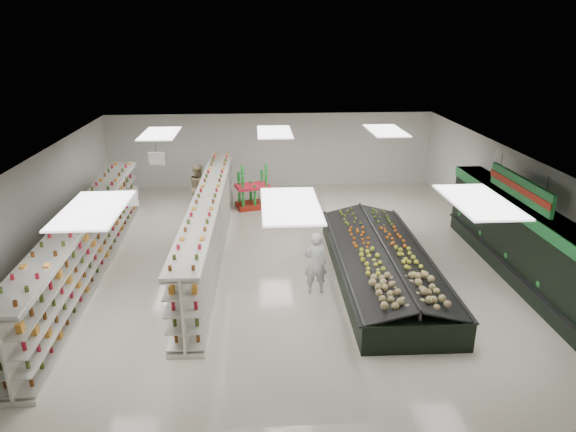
{
  "coord_description": "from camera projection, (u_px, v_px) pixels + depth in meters",
  "views": [
    {
      "loc": [
        -0.71,
        -14.0,
        6.6
      ],
      "look_at": [
        0.24,
        0.4,
        1.31
      ],
      "focal_mm": 32.0,
      "sensor_mm": 36.0,
      "label": 1
    }
  ],
  "objects": [
    {
      "name": "ceiling",
      "position": [
        280.0,
        158.0,
        14.33
      ],
      "size": [
        14.0,
        16.0,
        0.02
      ],
      "primitive_type": "cube",
      "color": "white",
      "rests_on": "wall_back"
    },
    {
      "name": "produce_island",
      "position": [
        382.0,
        263.0,
        14.21
      ],
      "size": [
        2.7,
        7.19,
        1.07
      ],
      "rotation": [
        0.0,
        0.0,
        -0.02
      ],
      "color": "black",
      "rests_on": "floor"
    },
    {
      "name": "wall_right",
      "position": [
        514.0,
        206.0,
        15.32
      ],
      "size": [
        0.02,
        16.0,
        3.2
      ],
      "primitive_type": "cube",
      "color": "silver",
      "rests_on": "floor"
    },
    {
      "name": "wall_front",
      "position": [
        310.0,
        397.0,
        7.39
      ],
      "size": [
        14.0,
        0.02,
        3.2
      ],
      "primitive_type": "cube",
      "color": "silver",
      "rests_on": "floor"
    },
    {
      "name": "wall_left",
      "position": [
        33.0,
        217.0,
        14.45
      ],
      "size": [
        0.02,
        16.0,
        3.2
      ],
      "primitive_type": "cube",
      "color": "silver",
      "rests_on": "floor"
    },
    {
      "name": "hortifruti_banner",
      "position": [
        520.0,
        188.0,
        13.5
      ],
      "size": [
        0.12,
        3.2,
        0.95
      ],
      "color": "#207836",
      "rests_on": "ceiling"
    },
    {
      "name": "gondola_center",
      "position": [
        210.0,
        227.0,
        15.75
      ],
      "size": [
        1.09,
        11.03,
        1.91
      ],
      "rotation": [
        0.0,
        0.0,
        -0.02
      ],
      "color": "white",
      "rests_on": "floor"
    },
    {
      "name": "soda_endcap",
      "position": [
        253.0,
        188.0,
        19.82
      ],
      "size": [
        1.47,
        1.18,
        1.64
      ],
      "rotation": [
        0.0,
        0.0,
        0.26
      ],
      "color": "#A42112",
      "rests_on": "floor"
    },
    {
      "name": "shopper_background",
      "position": [
        199.0,
        187.0,
        19.63
      ],
      "size": [
        0.72,
        0.96,
        1.77
      ],
      "primitive_type": "imported",
      "rotation": [
        0.0,
        0.0,
        1.81
      ],
      "color": "#98795E",
      "rests_on": "floor"
    },
    {
      "name": "gondola_left",
      "position": [
        88.0,
        246.0,
        14.35
      ],
      "size": [
        1.13,
        11.06,
        1.91
      ],
      "rotation": [
        0.0,
        0.0,
        0.03
      ],
      "color": "white",
      "rests_on": "floor"
    },
    {
      "name": "shopper_main",
      "position": [
        315.0,
        263.0,
        13.36
      ],
      "size": [
        0.65,
        0.46,
        1.7
      ],
      "primitive_type": "imported",
      "rotation": [
        0.0,
        0.0,
        3.23
      ],
      "color": "white",
      "rests_on": "floor"
    },
    {
      "name": "aisle_sign_far",
      "position": [
        157.0,
        159.0,
        16.12
      ],
      "size": [
        0.52,
        0.06,
        0.75
      ],
      "color": "white",
      "rests_on": "ceiling"
    },
    {
      "name": "floor",
      "position": [
        281.0,
        262.0,
        15.43
      ],
      "size": [
        16.0,
        16.0,
        0.0
      ],
      "primitive_type": "plane",
      "color": "beige",
      "rests_on": "ground"
    },
    {
      "name": "produce_wall_case",
      "position": [
        522.0,
        237.0,
        14.01
      ],
      "size": [
        0.93,
        8.0,
        2.2
      ],
      "color": "black",
      "rests_on": "floor"
    },
    {
      "name": "aisle_sign_near",
      "position": [
        128.0,
        198.0,
        12.38
      ],
      "size": [
        0.52,
        0.06,
        0.75
      ],
      "color": "white",
      "rests_on": "ceiling"
    },
    {
      "name": "wall_back",
      "position": [
        271.0,
        150.0,
        22.38
      ],
      "size": [
        14.0,
        0.02,
        3.2
      ],
      "primitive_type": "cube",
      "color": "silver",
      "rests_on": "floor"
    }
  ]
}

